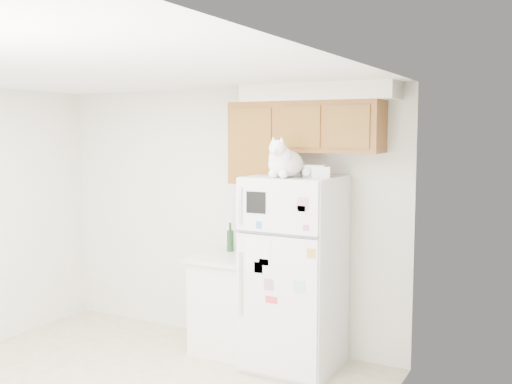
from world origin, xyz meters
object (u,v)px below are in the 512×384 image
Objects in this scene: refrigerator at (294,272)px; cat at (284,162)px; storage_box_front at (321,172)px; storage_box_back at (315,171)px; bottle_green at (230,237)px; base_counter at (231,303)px; bottle_amber at (244,238)px.

refrigerator is 3.44× the size of cat.
cat is 3.30× the size of storage_box_front.
storage_box_back is 0.64× the size of bottle_green.
cat is at bearing -20.74° from base_counter.
storage_box_back is 0.10m from storage_box_front.
storage_box_back reaches higher than storage_box_front.
cat is at bearing -168.41° from storage_box_front.
cat is 0.32m from storage_box_front.
bottle_amber is at bearing 145.81° from cat.
bottle_green is (-0.80, 0.25, 0.21)m from refrigerator.
storage_box_front is at bearing -44.99° from storage_box_back.
bottle_green is (-1.05, 0.28, -0.68)m from storage_box_front.
storage_box_back is at bearing -15.04° from bottle_amber.
storage_box_back is at bearing -13.19° from bottle_green.
refrigerator is at bearing 85.31° from cat.
refrigerator reaches higher than bottle_amber.
refrigerator is 0.71m from bottle_amber.
storage_box_back reaches higher than base_counter.
storage_box_front is at bearing -6.30° from base_counter.
base_counter is 1.60m from storage_box_front.
bottle_amber is at bearing 159.36° from refrigerator.
storage_box_back is at bearing 130.11° from storage_box_front.
base_counter is 1.55m from cat.
bottle_green is at bearing 151.09° from cat.
refrigerator is at bearing -17.38° from bottle_green.
cat is 2.75× the size of storage_box_back.
cat is at bearing -34.19° from bottle_amber.
storage_box_back reaches higher than refrigerator.
storage_box_back is (0.86, -0.05, 1.29)m from base_counter.
refrigerator is 1.85× the size of base_counter.
storage_box_back is at bearing -3.44° from base_counter.
refrigerator is 0.93m from storage_box_front.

